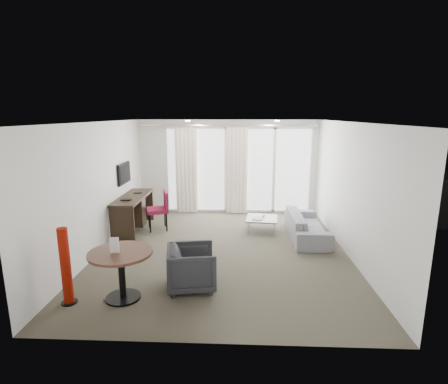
{
  "coord_description": "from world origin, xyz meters",
  "views": [
    {
      "loc": [
        0.32,
        -6.75,
        2.75
      ],
      "look_at": [
        0.0,
        0.6,
        1.1
      ],
      "focal_mm": 28.0,
      "sensor_mm": 36.0,
      "label": 1
    }
  ],
  "objects_px": {
    "red_lamp": "(66,266)",
    "coffee_table": "(262,224)",
    "desk": "(134,213)",
    "round_table": "(122,275)",
    "tub_armchair": "(192,267)",
    "rattan_chair_a": "(246,193)",
    "sofa": "(307,225)",
    "rattan_chair_b": "(272,184)",
    "desk_chair": "(157,211)"
  },
  "relations": [
    {
      "from": "desk",
      "to": "tub_armchair",
      "type": "height_order",
      "value": "desk"
    },
    {
      "from": "desk",
      "to": "red_lamp",
      "type": "height_order",
      "value": "red_lamp"
    },
    {
      "from": "round_table",
      "to": "coffee_table",
      "type": "bearing_deg",
      "value": 54.82
    },
    {
      "from": "red_lamp",
      "to": "desk",
      "type": "bearing_deg",
      "value": 90.26
    },
    {
      "from": "sofa",
      "to": "rattan_chair_a",
      "type": "bearing_deg",
      "value": 24.81
    },
    {
      "from": "red_lamp",
      "to": "tub_armchair",
      "type": "height_order",
      "value": "red_lamp"
    },
    {
      "from": "red_lamp",
      "to": "coffee_table",
      "type": "bearing_deg",
      "value": 48.25
    },
    {
      "from": "round_table",
      "to": "rattan_chair_a",
      "type": "relative_size",
      "value": 1.22
    },
    {
      "from": "desk",
      "to": "rattan_chair_b",
      "type": "relative_size",
      "value": 1.99
    },
    {
      "from": "round_table",
      "to": "rattan_chair_b",
      "type": "bearing_deg",
      "value": 67.29
    },
    {
      "from": "tub_armchair",
      "to": "sofa",
      "type": "height_order",
      "value": "tub_armchair"
    },
    {
      "from": "desk_chair",
      "to": "desk",
      "type": "bearing_deg",
      "value": 169.86
    },
    {
      "from": "desk",
      "to": "red_lamp",
      "type": "xyz_separation_m",
      "value": [
        0.02,
        -3.35,
        0.16
      ]
    },
    {
      "from": "round_table",
      "to": "red_lamp",
      "type": "xyz_separation_m",
      "value": [
        -0.76,
        -0.17,
        0.21
      ]
    },
    {
      "from": "tub_armchair",
      "to": "round_table",
      "type": "bearing_deg",
      "value": 101.09
    },
    {
      "from": "red_lamp",
      "to": "coffee_table",
      "type": "height_order",
      "value": "red_lamp"
    },
    {
      "from": "tub_armchair",
      "to": "coffee_table",
      "type": "relative_size",
      "value": 1.06
    },
    {
      "from": "desk_chair",
      "to": "sofa",
      "type": "distance_m",
      "value": 3.54
    },
    {
      "from": "sofa",
      "to": "round_table",
      "type": "bearing_deg",
      "value": 130.93
    },
    {
      "from": "rattan_chair_b",
      "to": "sofa",
      "type": "bearing_deg",
      "value": -105.41
    },
    {
      "from": "red_lamp",
      "to": "sofa",
      "type": "distance_m",
      "value": 5.07
    },
    {
      "from": "desk_chair",
      "to": "sofa",
      "type": "relative_size",
      "value": 0.49
    },
    {
      "from": "red_lamp",
      "to": "sofa",
      "type": "xyz_separation_m",
      "value": [
        4.05,
        3.02,
        -0.3
      ]
    },
    {
      "from": "desk_chair",
      "to": "sofa",
      "type": "xyz_separation_m",
      "value": [
        3.51,
        -0.4,
        -0.19
      ]
    },
    {
      "from": "desk",
      "to": "rattan_chair_a",
      "type": "relative_size",
      "value": 2.3
    },
    {
      "from": "desk",
      "to": "desk_chair",
      "type": "xyz_separation_m",
      "value": [
        0.56,
        0.08,
        0.05
      ]
    },
    {
      "from": "sofa",
      "to": "rattan_chair_a",
      "type": "height_order",
      "value": "rattan_chair_a"
    },
    {
      "from": "desk_chair",
      "to": "round_table",
      "type": "relative_size",
      "value": 1.0
    },
    {
      "from": "red_lamp",
      "to": "rattan_chair_b",
      "type": "bearing_deg",
      "value": 62.64
    },
    {
      "from": "tub_armchair",
      "to": "rattan_chair_b",
      "type": "height_order",
      "value": "rattan_chair_b"
    },
    {
      "from": "red_lamp",
      "to": "rattan_chair_b",
      "type": "xyz_separation_m",
      "value": [
        3.61,
        6.98,
        -0.14
      ]
    },
    {
      "from": "desk",
      "to": "tub_armchair",
      "type": "distance_m",
      "value": 3.32
    },
    {
      "from": "desk",
      "to": "desk_chair",
      "type": "relative_size",
      "value": 1.89
    },
    {
      "from": "round_table",
      "to": "rattan_chair_a",
      "type": "bearing_deg",
      "value": 70.87
    },
    {
      "from": "desk",
      "to": "rattan_chair_a",
      "type": "xyz_separation_m",
      "value": [
        2.75,
        2.52,
        -0.03
      ]
    },
    {
      "from": "desk",
      "to": "round_table",
      "type": "xyz_separation_m",
      "value": [
        0.78,
        -3.18,
        -0.04
      ]
    },
    {
      "from": "desk_chair",
      "to": "red_lamp",
      "type": "distance_m",
      "value": 3.47
    },
    {
      "from": "tub_armchair",
      "to": "rattan_chair_a",
      "type": "bearing_deg",
      "value": -20.24
    },
    {
      "from": "desk",
      "to": "coffee_table",
      "type": "bearing_deg",
      "value": 1.51
    },
    {
      "from": "desk",
      "to": "rattan_chair_b",
      "type": "bearing_deg",
      "value": 45.04
    },
    {
      "from": "desk",
      "to": "rattan_chair_a",
      "type": "height_order",
      "value": "desk"
    },
    {
      "from": "desk_chair",
      "to": "round_table",
      "type": "bearing_deg",
      "value": -104.27
    },
    {
      "from": "tub_armchair",
      "to": "sofa",
      "type": "xyz_separation_m",
      "value": [
        2.29,
        2.47,
        -0.07
      ]
    },
    {
      "from": "tub_armchair",
      "to": "sofa",
      "type": "distance_m",
      "value": 3.37
    },
    {
      "from": "desk",
      "to": "coffee_table",
      "type": "xyz_separation_m",
      "value": [
        3.08,
        0.08,
        -0.26
      ]
    },
    {
      "from": "sofa",
      "to": "rattan_chair_b",
      "type": "height_order",
      "value": "rattan_chair_b"
    },
    {
      "from": "desk",
      "to": "tub_armchair",
      "type": "xyz_separation_m",
      "value": [
        1.78,
        -2.8,
        -0.07
      ]
    },
    {
      "from": "tub_armchair",
      "to": "rattan_chair_a",
      "type": "xyz_separation_m",
      "value": [
        0.97,
        5.32,
        0.04
      ]
    },
    {
      "from": "sofa",
      "to": "rattan_chair_b",
      "type": "bearing_deg",
      "value": 6.38
    },
    {
      "from": "desk",
      "to": "rattan_chair_a",
      "type": "bearing_deg",
      "value": 42.48
    }
  ]
}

